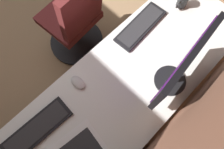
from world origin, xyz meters
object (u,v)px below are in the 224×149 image
keyboard_main (140,26)px  keyboard_spare (37,129)px  mouse_main (78,82)px  drawer_pedestal (97,129)px  monitor_primary (182,66)px  coffee_mug (182,1)px  office_chair (75,22)px

keyboard_main → keyboard_spare: bearing=2.6°
keyboard_spare → keyboard_main: bearing=-177.4°
keyboard_spare → mouse_main: 0.36m
drawer_pedestal → monitor_primary: bearing=163.8°
coffee_mug → keyboard_spare: bearing=-2.0°
keyboard_spare → coffee_mug: coffee_mug is taller
drawer_pedestal → keyboard_main: 0.83m
keyboard_main → office_chair: office_chair is taller
keyboard_main → coffee_mug: size_ratio=3.81×
drawer_pedestal → monitor_primary: monitor_primary is taller
keyboard_main → mouse_main: bearing=0.1°
keyboard_main → keyboard_spare: same height
office_chair → mouse_main: bearing=54.4°
drawer_pedestal → keyboard_spare: (0.25, -0.20, 0.39)m
mouse_main → monitor_primary: bearing=136.6°
office_chair → drawer_pedestal: bearing=57.7°
mouse_main → office_chair: office_chair is taller
monitor_primary → keyboard_main: size_ratio=1.19×
keyboard_main → keyboard_spare: 0.94m
drawer_pedestal → coffee_mug: (-1.03, -0.16, 0.43)m
drawer_pedestal → keyboard_spare: bearing=-39.1°
drawer_pedestal → mouse_main: 0.48m
keyboard_spare → office_chair: bearing=-142.1°
drawer_pedestal → keyboard_main: bearing=-160.6°
monitor_primary → keyboard_spare: 0.88m
keyboard_spare → coffee_mug: size_ratio=3.80×
keyboard_main → coffee_mug: coffee_mug is taller
mouse_main → drawer_pedestal: bearing=66.0°
mouse_main → office_chair: bearing=-125.6°
keyboard_main → coffee_mug: 0.35m
keyboard_main → mouse_main: mouse_main is taller
drawer_pedestal → coffee_mug: coffee_mug is taller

